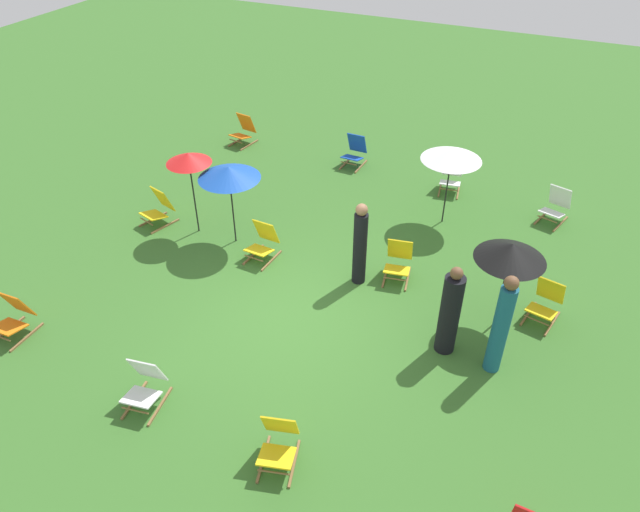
{
  "coord_description": "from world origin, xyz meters",
  "views": [
    {
      "loc": [
        3.73,
        -7.09,
        7.2
      ],
      "look_at": [
        0.0,
        1.2,
        0.5
      ],
      "focal_mm": 32.99,
      "sensor_mm": 36.0,
      "label": 1
    }
  ],
  "objects": [
    {
      "name": "umbrella_2",
      "position": [
        -3.09,
        1.58,
        1.76
      ],
      "size": [
        0.93,
        0.93,
        1.88
      ],
      "color": "black",
      "rests_on": "ground"
    },
    {
      "name": "person_0",
      "position": [
        2.73,
        0.27,
        0.8
      ],
      "size": [
        0.42,
        0.42,
        1.72
      ],
      "rotation": [
        0.0,
        0.0,
        1.87
      ],
      "color": "black",
      "rests_on": "ground"
    },
    {
      "name": "deckchair_1",
      "position": [
        -1.12,
        5.87,
        0.37
      ],
      "size": [
        0.51,
        0.78,
        0.83
      ],
      "rotation": [
        0.0,
        0.0,
        -0.04
      ],
      "color": "olive",
      "rests_on": "ground"
    },
    {
      "name": "deckchair_5",
      "position": [
        4.14,
        1.74,
        0.37
      ],
      "size": [
        0.63,
        0.85,
        0.83
      ],
      "rotation": [
        0.0,
        0.0,
        -0.22
      ],
      "color": "olive",
      "rests_on": "ground"
    },
    {
      "name": "umbrella_3",
      "position": [
        3.4,
        1.23,
        1.59
      ],
      "size": [
        1.18,
        1.18,
        1.75
      ],
      "color": "black",
      "rests_on": "ground"
    },
    {
      "name": "person_2",
      "position": [
        3.55,
        0.16,
        0.92
      ],
      "size": [
        0.36,
        0.36,
        1.89
      ],
      "rotation": [
        0.0,
        0.0,
        3.58
      ],
      "color": "#195972",
      "rests_on": "ground"
    },
    {
      "name": "deckchair_0",
      "position": [
        3.93,
        5.2,
        0.37
      ],
      "size": [
        0.67,
        0.86,
        0.83
      ],
      "rotation": [
        0.0,
        0.0,
        -0.29
      ],
      "color": "olive",
      "rests_on": "ground"
    },
    {
      "name": "deckchair_2",
      "position": [
        -1.14,
        -2.72,
        0.37
      ],
      "size": [
        0.59,
        0.82,
        0.83
      ],
      "rotation": [
        0.0,
        0.0,
        0.15
      ],
      "color": "olive",
      "rests_on": "ground"
    },
    {
      "name": "umbrella_0",
      "position": [
        -2.15,
        1.59,
        1.64
      ],
      "size": [
        1.25,
        1.25,
        1.77
      ],
      "color": "black",
      "rests_on": "ground"
    },
    {
      "name": "umbrella_1",
      "position": [
        1.68,
        4.15,
        1.66
      ],
      "size": [
        1.28,
        1.28,
        1.79
      ],
      "color": "black",
      "rests_on": "ground"
    },
    {
      "name": "deckchair_8",
      "position": [
        -4.39,
        5.81,
        0.37
      ],
      "size": [
        0.59,
        0.83,
        0.83
      ],
      "rotation": [
        0.0,
        0.0,
        -0.16
      ],
      "color": "olive",
      "rests_on": "ground"
    },
    {
      "name": "deckchair_7",
      "position": [
        -4.16,
        -2.41,
        0.37
      ],
      "size": [
        0.49,
        0.77,
        0.83
      ],
      "rotation": [
        0.0,
        0.0,
        0.02
      ],
      "color": "olive",
      "rests_on": "ground"
    },
    {
      "name": "deckchair_3",
      "position": [
        1.18,
        -2.8,
        0.37
      ],
      "size": [
        0.66,
        0.86,
        0.83
      ],
      "rotation": [
        0.0,
        0.0,
        0.26
      ],
      "color": "olive",
      "rests_on": "ground"
    },
    {
      "name": "deckchair_4",
      "position": [
        1.48,
        5.6,
        0.37
      ],
      "size": [
        0.58,
        0.82,
        0.83
      ],
      "rotation": [
        0.0,
        0.0,
        0.15
      ],
      "color": "olive",
      "rests_on": "ground"
    },
    {
      "name": "deckchair_9",
      "position": [
        -4.04,
        1.51,
        0.37
      ],
      "size": [
        0.67,
        0.86,
        0.83
      ],
      "rotation": [
        0.0,
        0.0,
        -0.29
      ],
      "color": "olive",
      "rests_on": "ground"
    },
    {
      "name": "ground_plane",
      "position": [
        0.0,
        0.0,
        0.0
      ],
      "size": [
        40.0,
        40.0,
        0.0
      ],
      "primitive_type": "plane",
      "color": "#386B28"
    },
    {
      "name": "person_1",
      "position": [
        0.73,
        1.39,
        0.85
      ],
      "size": [
        0.32,
        0.32,
        1.74
      ],
      "rotation": [
        0.0,
        0.0,
        1.33
      ],
      "color": "black",
      "rests_on": "ground"
    },
    {
      "name": "deckchair_11",
      "position": [
        -1.32,
        1.31,
        0.37
      ],
      "size": [
        0.52,
        0.79,
        0.83
      ],
      "rotation": [
        0.0,
        0.0,
        -0.07
      ],
      "color": "olive",
      "rests_on": "ground"
    },
    {
      "name": "deckchair_10",
      "position": [
        1.38,
        1.83,
        0.37
      ],
      "size": [
        0.6,
        0.83,
        0.83
      ],
      "rotation": [
        0.0,
        0.0,
        0.18
      ],
      "color": "olive",
      "rests_on": "ground"
    }
  ]
}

